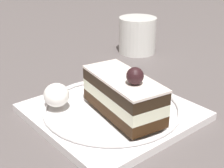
{
  "coord_description": "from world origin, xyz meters",
  "views": [
    {
      "loc": [
        -0.22,
        -0.35,
        0.22
      ],
      "look_at": [
        -0.02,
        -0.03,
        0.05
      ],
      "focal_mm": 51.99,
      "sensor_mm": 36.0,
      "label": 1
    }
  ],
  "objects_px": {
    "cake_slice": "(123,94)",
    "whipped_cream_dollop": "(56,95)",
    "dessert_plate": "(112,110)",
    "fork": "(114,82)",
    "drink_glass_near": "(137,37)"
  },
  "relations": [
    {
      "from": "drink_glass_near",
      "to": "cake_slice",
      "type": "bearing_deg",
      "value": -129.45
    },
    {
      "from": "cake_slice",
      "to": "drink_glass_near",
      "type": "xyz_separation_m",
      "value": [
        0.18,
        0.22,
        -0.01
      ]
    },
    {
      "from": "dessert_plate",
      "to": "fork",
      "type": "xyz_separation_m",
      "value": [
        0.04,
        0.06,
        0.01
      ]
    },
    {
      "from": "drink_glass_near",
      "to": "dessert_plate",
      "type": "bearing_deg",
      "value": -132.94
    },
    {
      "from": "whipped_cream_dollop",
      "to": "drink_glass_near",
      "type": "xyz_separation_m",
      "value": [
        0.25,
        0.16,
        0.0
      ]
    },
    {
      "from": "dessert_plate",
      "to": "cake_slice",
      "type": "height_order",
      "value": "cake_slice"
    },
    {
      "from": "cake_slice",
      "to": "whipped_cream_dollop",
      "type": "relative_size",
      "value": 3.64
    },
    {
      "from": "whipped_cream_dollop",
      "to": "drink_glass_near",
      "type": "relative_size",
      "value": 0.44
    },
    {
      "from": "cake_slice",
      "to": "fork",
      "type": "xyz_separation_m",
      "value": [
        0.04,
        0.08,
        -0.02
      ]
    },
    {
      "from": "whipped_cream_dollop",
      "to": "drink_glass_near",
      "type": "bearing_deg",
      "value": 33.29
    },
    {
      "from": "whipped_cream_dollop",
      "to": "fork",
      "type": "xyz_separation_m",
      "value": [
        0.1,
        0.02,
        -0.01
      ]
    },
    {
      "from": "dessert_plate",
      "to": "drink_glass_near",
      "type": "relative_size",
      "value": 2.88
    },
    {
      "from": "drink_glass_near",
      "to": "fork",
      "type": "bearing_deg",
      "value": -135.89
    },
    {
      "from": "cake_slice",
      "to": "fork",
      "type": "bearing_deg",
      "value": 65.09
    },
    {
      "from": "fork",
      "to": "drink_glass_near",
      "type": "height_order",
      "value": "drink_glass_near"
    }
  ]
}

